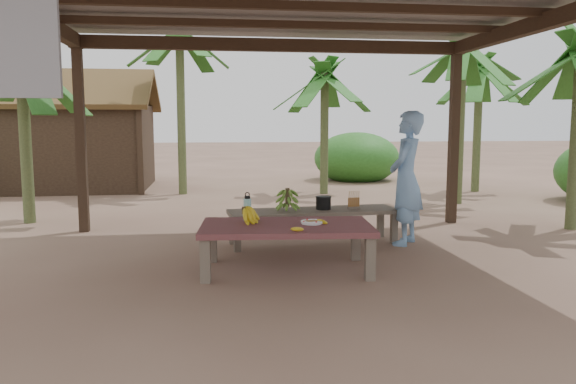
{
  "coord_description": "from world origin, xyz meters",
  "views": [
    {
      "loc": [
        -0.94,
        -6.06,
        1.57
      ],
      "look_at": [
        -0.1,
        0.12,
        0.8
      ],
      "focal_mm": 35.0,
      "sensor_mm": 36.0,
      "label": 1
    }
  ],
  "objects": [
    {
      "name": "loose_banana_front",
      "position": [
        -0.11,
        -0.64,
        0.52
      ],
      "size": [
        0.17,
        0.11,
        0.04
      ],
      "primitive_type": "ellipsoid",
      "rotation": [
        0.0,
        0.0,
        2.0
      ],
      "color": "yellow",
      "rests_on": "work_table"
    },
    {
      "name": "loose_banana_side",
      "position": [
        0.21,
        -0.26,
        0.52
      ],
      "size": [
        0.12,
        0.14,
        0.04
      ],
      "primitive_type": "ellipsoid",
      "rotation": [
        0.0,
        0.0,
        0.64
      ],
      "color": "yellow",
      "rests_on": "work_table"
    },
    {
      "name": "work_table",
      "position": [
        -0.17,
        -0.25,
        0.43
      ],
      "size": [
        1.88,
        1.14,
        0.5
      ],
      "rotation": [
        0.0,
        0.0,
        -0.08
      ],
      "color": "brown",
      "rests_on": "ground"
    },
    {
      "name": "plate",
      "position": [
        0.1,
        -0.26,
        0.52
      ],
      "size": [
        0.23,
        0.23,
        0.04
      ],
      "color": "white",
      "rests_on": "work_table"
    },
    {
      "name": "banana_plant_n",
      "position": [
        1.52,
        6.15,
        2.37
      ],
      "size": [
        1.8,
        1.8,
        2.85
      ],
      "color": "#596638",
      "rests_on": "ground"
    },
    {
      "name": "hut",
      "position": [
        -4.5,
        8.0,
        1.1
      ],
      "size": [
        4.4,
        3.43,
        2.85
      ],
      "color": "black",
      "rests_on": "ground"
    },
    {
      "name": "ground",
      "position": [
        0.0,
        0.0,
        0.0
      ],
      "size": [
        80.0,
        80.0,
        0.0
      ],
      "primitive_type": "plane",
      "color": "brown",
      "rests_on": "ground"
    },
    {
      "name": "woman",
      "position": [
        1.53,
        0.85,
        0.86
      ],
      "size": [
        0.69,
        0.75,
        1.72
      ],
      "primitive_type": "imported",
      "rotation": [
        0.0,
        0.0,
        -2.17
      ],
      "color": "#719FD6",
      "rests_on": "ground"
    },
    {
      "name": "bench",
      "position": [
        0.35,
        1.03,
        0.39
      ],
      "size": [
        2.25,
        0.81,
        0.45
      ],
      "rotation": [
        0.0,
        0.0,
        0.1
      ],
      "color": "brown",
      "rests_on": "ground"
    },
    {
      "name": "green_banana_stalk",
      "position": [
        0.01,
        1.0,
        0.6
      ],
      "size": [
        0.29,
        0.29,
        0.31
      ],
      "primitive_type": null,
      "rotation": [
        0.0,
        0.0,
        0.1
      ],
      "color": "#598C2D",
      "rests_on": "bench"
    },
    {
      "name": "ripe_banana_bunch",
      "position": [
        -0.61,
        -0.08,
        0.6
      ],
      "size": [
        0.36,
        0.32,
        0.19
      ],
      "primitive_type": null,
      "rotation": [
        0.0,
        0.0,
        -0.17
      ],
      "color": "yellow",
      "rests_on": "work_table"
    },
    {
      "name": "banana_plant_nw",
      "position": [
        -1.6,
        6.49,
        3.27
      ],
      "size": [
        1.8,
        1.8,
        3.78
      ],
      "color": "#596638",
      "rests_on": "ground"
    },
    {
      "name": "banana_plant_w",
      "position": [
        -3.82,
        3.16,
        2.32
      ],
      "size": [
        1.8,
        1.8,
        2.8
      ],
      "color": "#596638",
      "rests_on": "ground"
    },
    {
      "name": "pavilion",
      "position": [
        -0.01,
        -0.01,
        2.78
      ],
      "size": [
        6.6,
        5.6,
        2.95
      ],
      "color": "black",
      "rests_on": "ground"
    },
    {
      "name": "skewer_rack",
      "position": [
        0.89,
        1.03,
        0.57
      ],
      "size": [
        0.19,
        0.1,
        0.24
      ],
      "primitive_type": null,
      "rotation": [
        0.0,
        0.0,
        0.1
      ],
      "color": "#A57F47",
      "rests_on": "bench"
    },
    {
      "name": "cooking_pot",
      "position": [
        0.49,
        1.04,
        0.53
      ],
      "size": [
        0.19,
        0.19,
        0.17
      ],
      "primitive_type": "cylinder",
      "color": "black",
      "rests_on": "bench"
    },
    {
      "name": "water_flask",
      "position": [
        -0.57,
        0.05,
        0.63
      ],
      "size": [
        0.09,
        0.09,
        0.32
      ],
      "color": "#3AB6B1",
      "rests_on": "work_table"
    },
    {
      "name": "banana_plant_ne",
      "position": [
        3.8,
        4.28,
        2.78
      ],
      "size": [
        1.8,
        1.8,
        3.27
      ],
      "color": "#596638",
      "rests_on": "ground"
    },
    {
      "name": "banana_plant_far",
      "position": [
        5.05,
        6.09,
        2.53
      ],
      "size": [
        1.8,
        1.8,
        3.01
      ],
      "color": "#596638",
      "rests_on": "ground"
    }
  ]
}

